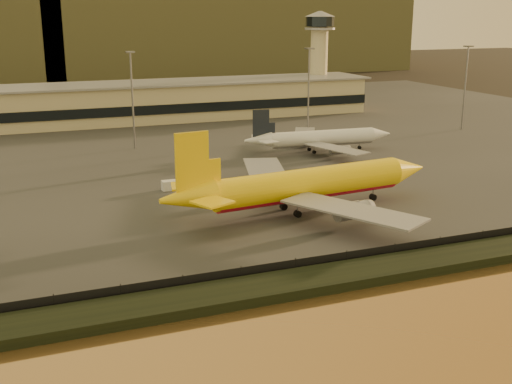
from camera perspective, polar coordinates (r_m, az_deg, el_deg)
ground at (r=103.03m, az=3.51°, el=-4.30°), size 900.00×900.00×0.00m
embankment at (r=88.74m, az=8.17°, el=-7.33°), size 320.00×7.00×1.40m
tarmac at (r=190.50m, az=-8.62°, el=4.89°), size 320.00×220.00×0.20m
perimeter_fence at (r=91.73m, az=6.95°, el=-6.10°), size 300.00×0.05×2.20m
terminal_building at (r=216.81m, az=-14.31°, el=7.53°), size 202.00×25.00×12.60m
control_tower at (r=245.68m, az=5.64°, el=12.45°), size 11.20×11.20×35.50m
apron_light_masts at (r=173.19m, az=-2.40°, el=9.21°), size 152.20×12.20×25.40m
distant_hills at (r=428.17m, az=-19.33°, el=14.32°), size 470.00×160.00×70.00m
dhl_cargo_jet at (r=115.90m, az=4.37°, el=0.61°), size 55.13×53.69×16.46m
white_narrowbody_jet at (r=167.28m, az=5.69°, el=4.75°), size 40.64×39.55×11.67m
gse_vehicle_yellow at (r=127.61m, az=-1.40°, el=0.20°), size 4.27×2.45×1.81m
gse_vehicle_white at (r=131.89m, az=-7.42°, el=0.62°), size 4.38×1.99×1.97m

